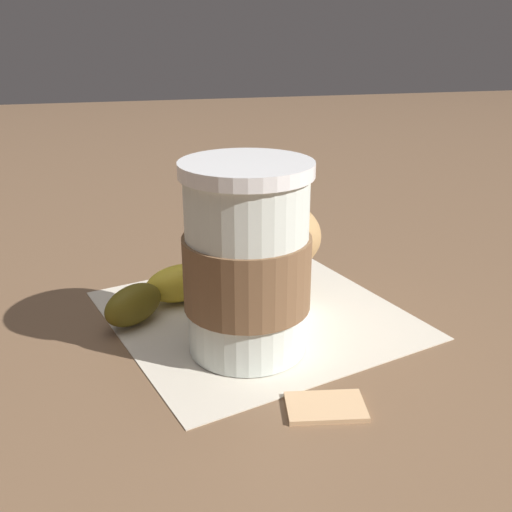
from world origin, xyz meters
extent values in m
plane|color=brown|center=(0.00, 0.00, 0.00)|extent=(3.00, 3.00, 0.00)
cube|color=beige|center=(0.00, 0.00, 0.00)|extent=(0.28, 0.28, 0.00)
cylinder|color=silver|center=(-0.05, 0.02, 0.07)|extent=(0.09, 0.09, 0.13)
cylinder|color=white|center=(-0.05, 0.02, 0.14)|extent=(0.09, 0.09, 0.01)
cylinder|color=brown|center=(-0.05, 0.02, 0.06)|extent=(0.09, 0.09, 0.05)
cylinder|color=white|center=(0.00, -0.01, 0.02)|extent=(0.06, 0.06, 0.04)
ellipsoid|color=#AD8451|center=(0.00, -0.01, 0.07)|extent=(0.08, 0.08, 0.06)
ellipsoid|color=yellow|center=(0.05, 0.00, 0.02)|extent=(0.03, 0.06, 0.03)
ellipsoid|color=yellow|center=(0.04, 0.06, 0.02)|extent=(0.05, 0.07, 0.03)
ellipsoid|color=brown|center=(0.01, 0.10, 0.02)|extent=(0.05, 0.06, 0.03)
cube|color=#E0B27F|center=(-0.14, -0.01, 0.00)|extent=(0.04, 0.05, 0.01)
camera|label=1|loc=(-0.44, 0.10, 0.23)|focal=42.00mm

